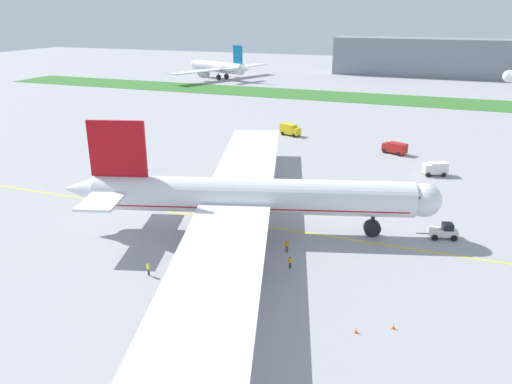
# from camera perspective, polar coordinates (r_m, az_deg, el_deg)

# --- Properties ---
(ground_plane) EXTENTS (600.00, 600.00, 0.00)m
(ground_plane) POSITION_cam_1_polar(r_m,az_deg,el_deg) (78.22, -1.39, -3.50)
(ground_plane) COLOR #9E9EA3
(ground_plane) RESTS_ON ground
(apron_taxi_line) EXTENTS (280.00, 0.36, 0.01)m
(apron_taxi_line) POSITION_cam_1_polar(r_m,az_deg,el_deg) (78.06, -1.44, -3.55)
(apron_taxi_line) COLOR yellow
(apron_taxi_line) RESTS_ON ground
(grass_median_strip) EXTENTS (320.00, 24.00, 0.10)m
(grass_median_strip) POSITION_cam_1_polar(r_m,az_deg,el_deg) (194.82, 12.69, 10.35)
(grass_median_strip) COLOR #38722D
(grass_median_strip) RESTS_ON ground
(airliner_foreground) EXTENTS (53.50, 87.33, 16.57)m
(airliner_foreground) POSITION_cam_1_polar(r_m,az_deg,el_deg) (72.89, -1.10, -0.53)
(airliner_foreground) COLOR white
(airliner_foreground) RESTS_ON ground
(pushback_tug) EXTENTS (5.76, 3.27, 2.27)m
(pushback_tug) POSITION_cam_1_polar(r_m,az_deg,el_deg) (77.68, 20.53, -4.20)
(pushback_tug) COLOR white
(pushback_tug) RESTS_ON ground
(ground_crew_wingwalker_port) EXTENTS (0.61, 0.28, 1.73)m
(ground_crew_wingwalker_port) POSITION_cam_1_polar(r_m,az_deg,el_deg) (68.76, 3.51, -6.03)
(ground_crew_wingwalker_port) COLOR black
(ground_crew_wingwalker_port) RESTS_ON ground
(ground_crew_marshaller_front) EXTENTS (0.55, 0.44, 1.74)m
(ground_crew_marshaller_front) POSITION_cam_1_polar(r_m,az_deg,el_deg) (64.33, -12.13, -8.42)
(ground_crew_marshaller_front) COLOR black
(ground_crew_marshaller_front) RESTS_ON ground
(ground_crew_wingwalker_starboard) EXTENTS (0.43, 0.53, 1.68)m
(ground_crew_wingwalker_starboard) POSITION_cam_1_polar(r_m,az_deg,el_deg) (64.72, 3.90, -7.84)
(ground_crew_wingwalker_starboard) COLOR black
(ground_crew_wingwalker_starboard) RESTS_ON ground
(traffic_cone_near_nose) EXTENTS (0.36, 0.36, 0.58)m
(traffic_cone_near_nose) POSITION_cam_1_polar(r_m,az_deg,el_deg) (54.30, 11.29, -15.15)
(traffic_cone_near_nose) COLOR #F2590C
(traffic_cone_near_nose) RESTS_ON ground
(traffic_cone_port_wing) EXTENTS (0.36, 0.36, 0.58)m
(traffic_cone_port_wing) POSITION_cam_1_polar(r_m,az_deg,el_deg) (55.76, 15.34, -14.49)
(traffic_cone_port_wing) COLOR #F2590C
(traffic_cone_port_wing) RESTS_ON ground
(service_truck_baggage_loader) EXTENTS (5.91, 4.31, 2.57)m
(service_truck_baggage_loader) POSITION_cam_1_polar(r_m,az_deg,el_deg) (119.65, 15.49, 4.88)
(service_truck_baggage_loader) COLOR #B21E19
(service_truck_baggage_loader) RESTS_ON ground
(service_truck_fuel_bowser) EXTENTS (5.91, 4.05, 2.98)m
(service_truck_fuel_bowser) POSITION_cam_1_polar(r_m,az_deg,el_deg) (132.84, 3.89, 7.11)
(service_truck_fuel_bowser) COLOR yellow
(service_truck_fuel_bowser) RESTS_ON ground
(service_truck_catering_van) EXTENTS (5.06, 3.78, 2.66)m
(service_truck_catering_van) POSITION_cam_1_polar(r_m,az_deg,el_deg) (106.13, 19.69, 2.56)
(service_truck_catering_van) COLOR white
(service_truck_catering_van) RESTS_ON ground
(parked_airliner_far_left) EXTENTS (36.96, 57.32, 16.03)m
(parked_airliner_far_left) POSITION_cam_1_polar(r_m,az_deg,el_deg) (244.22, -4.16, 13.92)
(parked_airliner_far_left) COLOR white
(parked_airliner_far_left) RESTS_ON ground
(terminal_building) EXTENTS (113.69, 20.00, 18.00)m
(terminal_building) POSITION_cam_1_polar(r_m,az_deg,el_deg) (269.23, 21.44, 13.98)
(terminal_building) COLOR gray
(terminal_building) RESTS_ON ground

